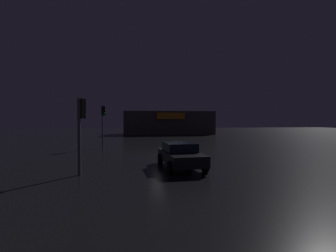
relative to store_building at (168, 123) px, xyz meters
The scene contains 5 objects.
ground_plane 27.83m from the store_building, 97.94° to the right, with size 120.00×120.00×0.00m, color black.
store_building is the anchor object (origin of this frame).
traffic_signal_main 34.97m from the store_building, 104.85° to the right, with size 0.41×0.43×3.64m.
traffic_signal_opposite 24.11m from the store_building, 112.23° to the right, with size 0.42×0.42×3.87m.
car_near 32.97m from the store_building, 96.84° to the right, with size 2.21×4.38×1.37m.
Camera 1 is at (-2.74, -19.10, 2.65)m, focal length 27.71 mm.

